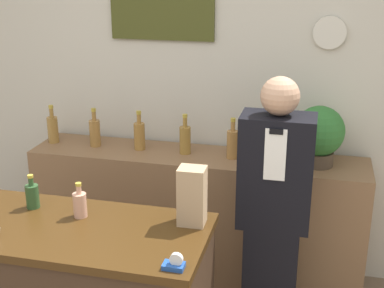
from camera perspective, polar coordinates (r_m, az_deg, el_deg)
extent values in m
cube|color=beige|center=(3.73, 0.59, 6.64)|extent=(5.20, 0.06, 2.70)
cube|color=#3F4319|center=(3.67, -3.24, 14.40)|extent=(0.72, 0.02, 0.44)
cylinder|color=beige|center=(3.53, 14.47, 11.45)|extent=(0.21, 0.03, 0.21)
cube|color=brown|center=(3.76, 0.45, -7.73)|extent=(2.26, 0.44, 0.92)
cube|color=#3C250E|center=(2.64, -12.91, -8.96)|extent=(1.33, 0.61, 0.04)
cube|color=black|center=(3.28, 8.31, -14.12)|extent=(0.30, 0.24, 0.74)
cube|color=black|center=(2.96, 8.94, -2.91)|extent=(0.40, 0.24, 0.64)
cube|color=white|center=(2.80, 8.86, -1.16)|extent=(0.11, 0.01, 0.28)
cube|color=black|center=(2.75, 8.99, 1.32)|extent=(0.07, 0.01, 0.03)
sphere|color=tan|center=(2.83, 9.38, 5.07)|extent=(0.21, 0.21, 0.21)
cylinder|color=#4C3D2D|center=(3.48, 13.19, -1.47)|extent=(0.20, 0.20, 0.09)
sphere|color=#2D6B2D|center=(3.42, 13.42, 1.36)|extent=(0.32, 0.32, 0.32)
cube|color=tan|center=(2.53, 0.01, -5.58)|extent=(0.13, 0.11, 0.29)
cube|color=#1E4799|center=(2.25, -1.98, -12.88)|extent=(0.09, 0.06, 0.02)
cylinder|color=silver|center=(2.23, -1.68, -12.19)|extent=(0.06, 0.02, 0.06)
cylinder|color=#294926|center=(2.84, -16.66, -5.38)|extent=(0.07, 0.07, 0.12)
cylinder|color=#294926|center=(2.81, -16.82, -3.86)|extent=(0.03, 0.03, 0.04)
cylinder|color=#B29933|center=(2.80, -16.87, -3.32)|extent=(0.03, 0.03, 0.01)
cylinder|color=tan|center=(2.69, -11.87, -6.40)|extent=(0.07, 0.07, 0.12)
cylinder|color=tan|center=(2.66, -11.99, -4.80)|extent=(0.03, 0.03, 0.04)
cylinder|color=#B29933|center=(2.65, -12.03, -4.23)|extent=(0.03, 0.03, 0.01)
cylinder|color=olive|center=(3.92, -14.62, 1.48)|extent=(0.08, 0.08, 0.19)
cylinder|color=olive|center=(3.89, -14.77, 3.25)|extent=(0.03, 0.03, 0.07)
cylinder|color=#B29933|center=(3.88, -14.83, 3.87)|extent=(0.03, 0.03, 0.02)
cylinder|color=olive|center=(3.78, -10.31, 1.13)|extent=(0.08, 0.08, 0.19)
cylinder|color=olive|center=(3.74, -10.43, 2.96)|extent=(0.03, 0.03, 0.07)
cylinder|color=#B29933|center=(3.73, -10.47, 3.60)|extent=(0.03, 0.03, 0.02)
cylinder|color=olive|center=(3.67, -5.62, 0.82)|extent=(0.08, 0.08, 0.19)
cylinder|color=olive|center=(3.63, -5.69, 2.70)|extent=(0.03, 0.03, 0.07)
cylinder|color=#B29933|center=(3.62, -5.71, 3.36)|extent=(0.03, 0.03, 0.02)
cylinder|color=olive|center=(3.58, -0.74, 0.41)|extent=(0.08, 0.08, 0.19)
cylinder|color=olive|center=(3.54, -0.75, 2.34)|extent=(0.03, 0.03, 0.07)
cylinder|color=#B29933|center=(3.52, -0.75, 3.02)|extent=(0.03, 0.03, 0.02)
cylinder|color=#9F6F39|center=(3.50, 4.34, -0.06)|extent=(0.08, 0.08, 0.19)
cylinder|color=#9F6F39|center=(3.46, 4.39, 1.90)|extent=(0.03, 0.03, 0.07)
cylinder|color=#B29933|center=(3.45, 4.41, 2.59)|extent=(0.03, 0.03, 0.02)
cylinder|color=olive|center=(3.45, 9.60, -0.55)|extent=(0.08, 0.08, 0.19)
cylinder|color=olive|center=(3.41, 9.72, 1.43)|extent=(0.03, 0.03, 0.07)
cylinder|color=#B29933|center=(3.40, 9.76, 2.13)|extent=(0.03, 0.03, 0.02)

